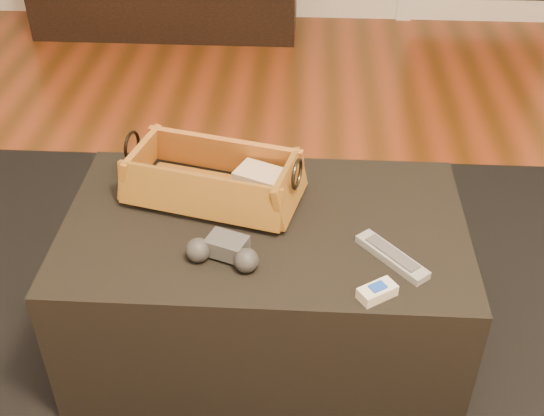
# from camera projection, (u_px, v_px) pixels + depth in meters

# --- Properties ---
(floor) EXTENTS (5.00, 5.50, 0.01)m
(floor) POSITION_uv_depth(u_px,v_px,m) (174.00, 406.00, 1.77)
(floor) COLOR brown
(floor) RESTS_ON ground
(baseboard) EXTENTS (5.00, 0.04, 0.12)m
(baseboard) POSITION_uv_depth(u_px,v_px,m) (255.00, 5.00, 3.92)
(baseboard) COLOR white
(baseboard) RESTS_ON floor
(area_rug) EXTENTS (2.60, 2.00, 0.01)m
(area_rug) POSITION_uv_depth(u_px,v_px,m) (264.00, 353.00, 1.90)
(area_rug) COLOR black
(area_rug) RESTS_ON floor
(ottoman) EXTENTS (1.00, 0.60, 0.42)m
(ottoman) POSITION_uv_depth(u_px,v_px,m) (265.00, 284.00, 1.81)
(ottoman) COLOR black
(ottoman) RESTS_ON area_rug
(tv_remote) EXTENTS (0.24, 0.08, 0.02)m
(tv_remote) POSITION_uv_depth(u_px,v_px,m) (203.00, 190.00, 1.75)
(tv_remote) COLOR black
(tv_remote) RESTS_ON wicker_basket
(cloth_bundle) EXTENTS (0.15, 0.13, 0.07)m
(cloth_bundle) POSITION_uv_depth(u_px,v_px,m) (261.00, 182.00, 1.74)
(cloth_bundle) COLOR tan
(cloth_bundle) RESTS_ON wicker_basket
(wicker_basket) EXTENTS (0.48, 0.33, 0.16)m
(wicker_basket) POSITION_uv_depth(u_px,v_px,m) (213.00, 180.00, 1.74)
(wicker_basket) COLOR #A46925
(wicker_basket) RESTS_ON ottoman
(game_controller) EXTENTS (0.18, 0.13, 0.06)m
(game_controller) POSITION_uv_depth(u_px,v_px,m) (224.00, 251.00, 1.56)
(game_controller) COLOR #363639
(game_controller) RESTS_ON ottoman
(silver_remote) EXTENTS (0.16, 0.18, 0.02)m
(silver_remote) POSITION_uv_depth(u_px,v_px,m) (392.00, 256.00, 1.57)
(silver_remote) COLOR #94959B
(silver_remote) RESTS_ON ottoman
(cream_gadget) EXTENTS (0.09, 0.08, 0.03)m
(cream_gadget) POSITION_uv_depth(u_px,v_px,m) (377.00, 292.00, 1.47)
(cream_gadget) COLOR beige
(cream_gadget) RESTS_ON ottoman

